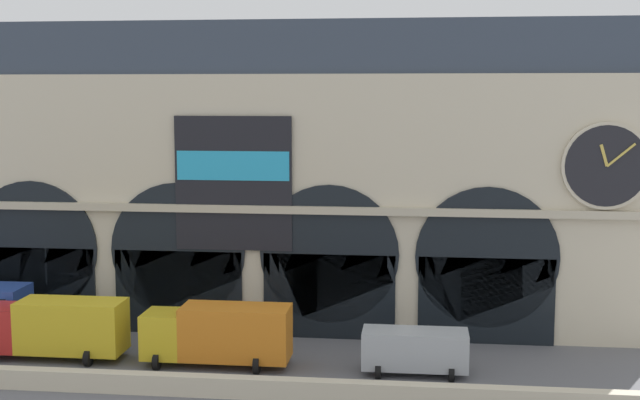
# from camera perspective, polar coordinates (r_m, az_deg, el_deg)

# --- Properties ---
(ground_plane) EXTENTS (200.00, 200.00, 0.00)m
(ground_plane) POSITION_cam_1_polar(r_m,az_deg,el_deg) (44.91, -5.73, -10.79)
(ground_plane) COLOR slate
(quay_parapet_wall) EXTENTS (90.00, 0.70, 0.95)m
(quay_parapet_wall) POSITION_cam_1_polar(r_m,az_deg,el_deg) (40.26, -7.27, -12.26)
(quay_parapet_wall) COLOR beige
(quay_parapet_wall) RESTS_ON ground
(station_building) EXTENTS (45.36, 5.42, 17.89)m
(station_building) POSITION_cam_1_polar(r_m,az_deg,el_deg) (50.31, -3.98, 1.32)
(station_building) COLOR beige
(station_building) RESTS_ON ground
(box_truck_midwest) EXTENTS (7.50, 2.91, 3.12)m
(box_truck_midwest) POSITION_cam_1_polar(r_m,az_deg,el_deg) (46.99, -17.30, -8.11)
(box_truck_midwest) COLOR red
(box_truck_midwest) RESTS_ON ground
(box_truck_center) EXTENTS (7.50, 2.91, 3.12)m
(box_truck_center) POSITION_cam_1_polar(r_m,az_deg,el_deg) (44.05, -6.80, -8.85)
(box_truck_center) COLOR gold
(box_truck_center) RESTS_ON ground
(van_mideast) EXTENTS (5.20, 2.48, 2.20)m
(van_mideast) POSITION_cam_1_polar(r_m,az_deg,el_deg) (42.89, 6.38, -9.93)
(van_mideast) COLOR #ADB2B7
(van_mideast) RESTS_ON ground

